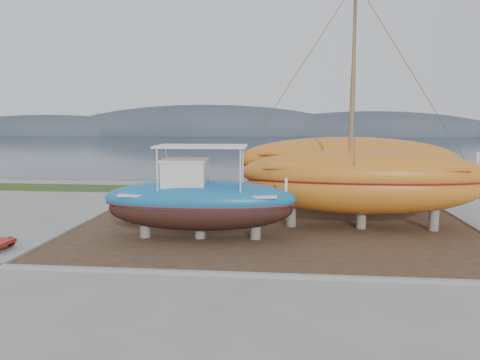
# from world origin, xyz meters

# --- Properties ---
(ground) EXTENTS (140.00, 140.00, 0.00)m
(ground) POSITION_xyz_m (0.00, 0.00, 0.00)
(ground) COLOR gray
(ground) RESTS_ON ground
(dirt_patch) EXTENTS (18.00, 12.00, 0.06)m
(dirt_patch) POSITION_xyz_m (0.00, 4.00, 0.03)
(dirt_patch) COLOR #422D1E
(dirt_patch) RESTS_ON ground
(curb_frame) EXTENTS (18.60, 12.60, 0.15)m
(curb_frame) POSITION_xyz_m (0.00, 4.00, 0.07)
(curb_frame) COLOR gray
(curb_frame) RESTS_ON ground
(grass_strip) EXTENTS (44.00, 3.00, 0.08)m
(grass_strip) POSITION_xyz_m (0.00, 15.50, 0.04)
(grass_strip) COLOR #284219
(grass_strip) RESTS_ON ground
(sea) EXTENTS (260.00, 100.00, 0.04)m
(sea) POSITION_xyz_m (0.00, 70.00, 0.00)
(sea) COLOR #192732
(sea) RESTS_ON ground
(mountain_ridge) EXTENTS (200.00, 36.00, 20.00)m
(mountain_ridge) POSITION_xyz_m (0.00, 125.00, 0.00)
(mountain_ridge) COLOR #333D49
(mountain_ridge) RESTS_ON ground
(blue_caique) EXTENTS (8.15, 2.86, 3.88)m
(blue_caique) POSITION_xyz_m (-3.04, 2.39, 2.00)
(blue_caique) COLOR #1A68A2
(blue_caique) RESTS_ON dirt_patch
(white_dinghy) EXTENTS (4.12, 1.79, 1.21)m
(white_dinghy) POSITION_xyz_m (-5.63, 5.12, 0.66)
(white_dinghy) COLOR silver
(white_dinghy) RESTS_ON dirt_patch
(orange_sailboat) EXTENTS (11.03, 3.47, 10.77)m
(orange_sailboat) POSITION_xyz_m (3.93, 4.84, 5.44)
(orange_sailboat) COLOR #C26C1D
(orange_sailboat) RESTS_ON dirt_patch
(orange_bare_hull) EXTENTS (11.86, 3.76, 3.87)m
(orange_bare_hull) POSITION_xyz_m (3.75, 9.13, 1.99)
(orange_bare_hull) COLOR #C26C1D
(orange_bare_hull) RESTS_ON dirt_patch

